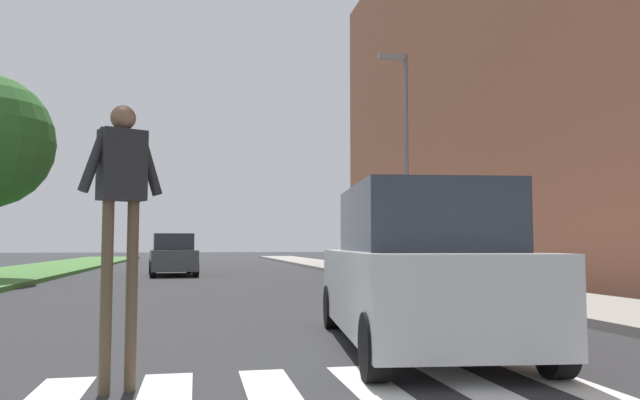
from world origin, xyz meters
TOP-DOWN VIEW (x-y plane):
  - ground_plane at (0.00, 30.00)m, footprint 140.00×140.00m
  - median_strip at (-6.89, 28.00)m, footprint 4.38×64.00m
  - sidewalk_right at (7.59, 28.00)m, footprint 3.00×64.00m
  - street_lamp_right at (6.99, 21.39)m, footprint 1.02×0.24m
  - pedestrian_performer at (-0.40, 7.50)m, footprint 0.71×0.40m
  - suv_crossing at (2.94, 9.16)m, footprint 2.43×4.78m
  - sedan_midblock at (-0.68, 27.90)m, footprint 2.14×4.43m

SIDE VIEW (x-z plane):
  - ground_plane at x=0.00m, z-range 0.00..0.00m
  - median_strip at x=-6.89m, z-range 0.00..0.15m
  - sidewalk_right at x=7.59m, z-range 0.00..0.15m
  - sedan_midblock at x=-0.68m, z-range -0.06..1.63m
  - suv_crossing at x=2.94m, z-range -0.05..1.92m
  - pedestrian_performer at x=-0.40m, z-range 0.42..2.91m
  - street_lamp_right at x=6.99m, z-range 0.84..8.34m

